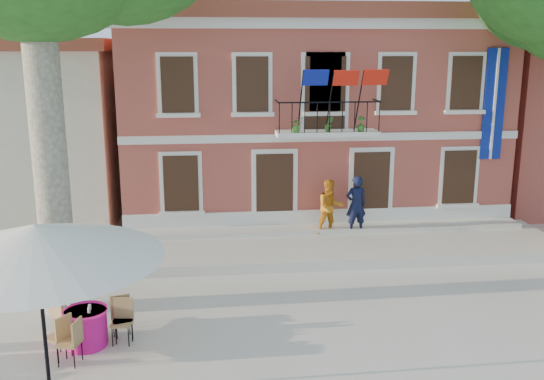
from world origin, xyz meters
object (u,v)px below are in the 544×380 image
at_px(pedestrian_navy, 356,205).
at_px(cafe_table_1, 87,324).
at_px(patio_umbrella, 36,243).
at_px(pedestrian_orange, 330,207).
at_px(cafe_table_0, 86,327).

relative_size(pedestrian_navy, cafe_table_1, 1.01).
relative_size(patio_umbrella, pedestrian_orange, 2.45).
bearing_deg(patio_umbrella, cafe_table_0, 80.27).
xyz_separation_m(pedestrian_navy, pedestrian_orange, (-0.85, -0.06, -0.05)).
xyz_separation_m(pedestrian_orange, cafe_table_1, (-6.44, -6.04, -0.76)).
bearing_deg(cafe_table_0, pedestrian_orange, 43.88).
relative_size(patio_umbrella, cafe_table_0, 2.40).
distance_m(patio_umbrella, pedestrian_navy, 11.22).
relative_size(cafe_table_0, cafe_table_1, 0.98).
relative_size(patio_umbrella, pedestrian_navy, 2.32).
bearing_deg(cafe_table_1, patio_umbrella, -98.73).
xyz_separation_m(patio_umbrella, cafe_table_1, (0.30, 1.98, -2.48)).
xyz_separation_m(patio_umbrella, cafe_table_0, (0.31, 1.83, -2.48)).
relative_size(patio_umbrella, cafe_table_1, 2.34).
relative_size(pedestrian_orange, cafe_table_0, 0.98).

